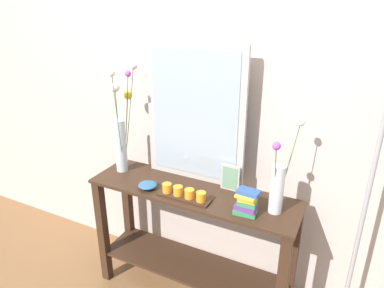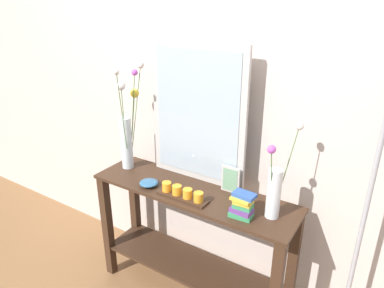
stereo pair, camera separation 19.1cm
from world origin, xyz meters
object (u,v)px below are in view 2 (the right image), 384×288
(console_table, at_px, (192,233))
(picture_frame_small, at_px, (230,180))
(book_stack, at_px, (242,205))
(decorative_bowl, at_px, (149,183))
(mirror_leaning, at_px, (197,115))
(vase_right, at_px, (275,189))
(tall_vase_left, at_px, (127,130))
(candle_tray, at_px, (182,193))
(floor_lamp, at_px, (374,174))

(console_table, xyz_separation_m, picture_frame_small, (0.20, 0.11, 0.40))
(picture_frame_small, bearing_deg, console_table, -151.38)
(book_stack, bearing_deg, decorative_bowl, -179.04)
(mirror_leaning, xyz_separation_m, book_stack, (0.43, -0.24, -0.36))
(decorative_bowl, relative_size, book_stack, 0.82)
(vase_right, relative_size, book_stack, 3.69)
(tall_vase_left, relative_size, candle_tray, 2.22)
(mirror_leaning, height_order, tall_vase_left, mirror_leaning)
(vase_right, bearing_deg, tall_vase_left, 177.81)
(decorative_bowl, bearing_deg, picture_frame_small, 24.60)
(tall_vase_left, relative_size, decorative_bowl, 6.12)
(vase_right, bearing_deg, floor_lamp, 6.08)
(mirror_leaning, bearing_deg, floor_lamp, -6.01)
(picture_frame_small, height_order, book_stack, picture_frame_small)
(picture_frame_small, bearing_deg, mirror_leaning, 170.61)
(book_stack, distance_m, floor_lamp, 0.64)
(floor_lamp, bearing_deg, book_stack, -166.37)
(picture_frame_small, bearing_deg, vase_right, -19.26)
(console_table, bearing_deg, candle_tray, -91.82)
(picture_frame_small, distance_m, book_stack, 0.26)
(picture_frame_small, height_order, decorative_bowl, picture_frame_small)
(decorative_bowl, distance_m, book_stack, 0.63)
(tall_vase_left, relative_size, book_stack, 5.02)
(tall_vase_left, distance_m, floor_lamp, 1.47)
(tall_vase_left, relative_size, picture_frame_small, 4.29)
(vase_right, height_order, candle_tray, vase_right)
(tall_vase_left, xyz_separation_m, picture_frame_small, (0.74, 0.07, -0.19))
(decorative_bowl, bearing_deg, mirror_leaning, 52.28)
(floor_lamp, bearing_deg, vase_right, -173.92)
(candle_tray, height_order, floor_lamp, floor_lamp)
(candle_tray, xyz_separation_m, decorative_bowl, (-0.25, 0.00, -0.01))
(console_table, xyz_separation_m, candle_tray, (-0.00, -0.10, 0.34))
(mirror_leaning, bearing_deg, book_stack, -29.19)
(candle_tray, bearing_deg, console_table, 88.18)
(tall_vase_left, distance_m, decorative_bowl, 0.40)
(tall_vase_left, bearing_deg, picture_frame_small, 5.21)
(tall_vase_left, bearing_deg, floor_lamp, 0.22)
(vase_right, distance_m, picture_frame_small, 0.33)
(tall_vase_left, height_order, picture_frame_small, tall_vase_left)
(decorative_bowl, relative_size, floor_lamp, 0.07)
(mirror_leaning, bearing_deg, candle_tray, -77.48)
(mirror_leaning, bearing_deg, vase_right, -14.83)
(book_stack, bearing_deg, floor_lamp, 13.63)
(picture_frame_small, relative_size, floor_lamp, 0.10)
(console_table, distance_m, candle_tray, 0.36)
(candle_tray, bearing_deg, floor_lamp, 9.03)
(mirror_leaning, relative_size, floor_lamp, 0.50)
(console_table, bearing_deg, vase_right, 0.30)
(tall_vase_left, relative_size, floor_lamp, 0.41)
(console_table, height_order, picture_frame_small, picture_frame_small)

